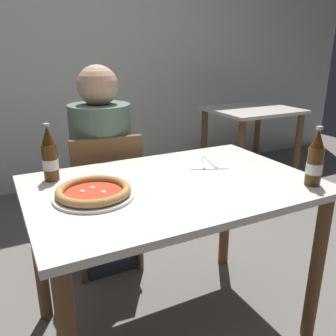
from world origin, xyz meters
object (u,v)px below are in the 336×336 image
dining_table_main (173,207)px  pizza_margherita_near (94,193)px  dining_table_background (251,125)px  beer_bottle_center (315,161)px  chair_behind_table (106,195)px  diner_seated (103,176)px  beer_bottle_left (50,157)px  napkin_with_cutlery (207,163)px

dining_table_main → pizza_margherita_near: 0.37m
dining_table_background → beer_bottle_center: bearing=-122.8°
chair_behind_table → dining_table_background: size_ratio=1.06×
diner_seated → beer_bottle_left: size_ratio=4.89×
pizza_margherita_near → dining_table_main: bearing=0.6°
dining_table_background → beer_bottle_left: 2.33m
diner_seated → beer_bottle_left: bearing=-130.7°
napkin_with_cutlery → diner_seated: bearing=126.9°
dining_table_main → dining_table_background: 2.10m
dining_table_main → beer_bottle_left: (-0.45, 0.27, 0.22)m
dining_table_background → beer_bottle_left: (-2.03, -1.12, 0.26)m
beer_bottle_center → chair_behind_table: bearing=124.9°
diner_seated → beer_bottle_left: diner_seated is taller
beer_bottle_center → pizza_margherita_near: bearing=161.7°
diner_seated → beer_bottle_center: size_ratio=4.89×
beer_bottle_left → dining_table_background: bearing=28.9°
dining_table_background → beer_bottle_center: beer_bottle_center is taller
pizza_margherita_near → napkin_with_cutlery: size_ratio=1.31×
diner_seated → beer_bottle_left: 0.59m
beer_bottle_left → pizza_margherita_near: bearing=-68.2°
napkin_with_cutlery → dining_table_main: bearing=-149.8°
dining_table_main → dining_table_background: (1.58, 1.39, -0.04)m
diner_seated → beer_bottle_center: diner_seated is taller
dining_table_main → pizza_margherita_near: bearing=-179.4°
diner_seated → pizza_margherita_near: size_ratio=3.93×
dining_table_main → beer_bottle_left: beer_bottle_left is taller
dining_table_main → diner_seated: (-0.11, 0.66, -0.05)m
dining_table_main → beer_bottle_center: (0.50, -0.28, 0.22)m
beer_bottle_left → beer_bottle_center: 1.10m
dining_table_background → beer_bottle_left: beer_bottle_left is taller
chair_behind_table → napkin_with_cutlery: bearing=136.1°
dining_table_main → napkin_with_cutlery: napkin_with_cutlery is taller
chair_behind_table → pizza_margherita_near: size_ratio=2.76×
pizza_margherita_near → chair_behind_table: bearing=70.0°
dining_table_background → napkin_with_cutlery: bearing=-136.8°
pizza_margherita_near → beer_bottle_left: beer_bottle_left is taller
napkin_with_cutlery → chair_behind_table: bearing=130.3°
dining_table_background → beer_bottle_left: size_ratio=3.24×
diner_seated → chair_behind_table: bearing=-98.0°
chair_behind_table → dining_table_background: bearing=-149.7°
dining_table_background → beer_bottle_left: bearing=-151.1°
dining_table_main → diner_seated: diner_seated is taller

